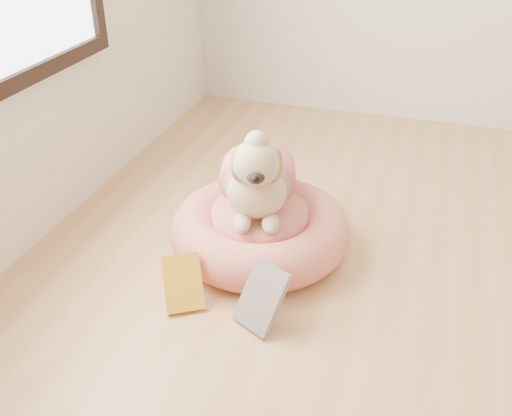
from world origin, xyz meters
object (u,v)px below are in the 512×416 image
(pet_bed, at_px, (260,229))
(book_yellow, at_px, (183,283))
(book_white, at_px, (262,297))
(dog, at_px, (258,162))

(pet_bed, height_order, book_yellow, pet_bed)
(pet_bed, bearing_deg, book_white, -71.87)
(dog, bearing_deg, pet_bed, -70.52)
(dog, xyz_separation_m, book_white, (0.15, -0.44, -0.27))
(pet_bed, distance_m, book_yellow, 0.43)
(pet_bed, relative_size, book_yellow, 3.57)
(dog, bearing_deg, book_yellow, -123.61)
(pet_bed, bearing_deg, book_yellow, -110.87)
(book_yellow, bearing_deg, dog, 41.18)
(dog, relative_size, book_yellow, 2.62)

